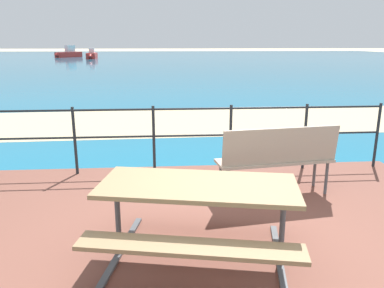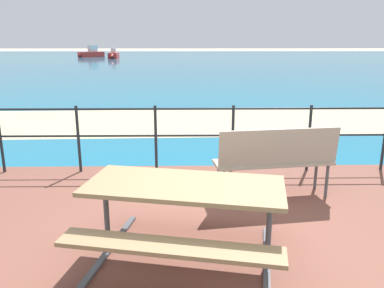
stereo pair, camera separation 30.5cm
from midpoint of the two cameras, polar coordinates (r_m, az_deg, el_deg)
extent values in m
plane|color=beige|center=(3.89, 3.56, -16.25)|extent=(240.00, 240.00, 0.00)
cube|color=brown|center=(3.87, 3.56, -15.87)|extent=(6.40, 5.20, 0.06)
cube|color=#196B8E|center=(43.36, -0.68, 12.35)|extent=(90.00, 90.00, 0.01)
cube|color=tan|center=(9.98, 0.65, 3.39)|extent=(54.08, 5.22, 0.01)
cube|color=#8C704C|center=(3.37, 1.48, -6.29)|extent=(1.85, 1.08, 0.04)
cube|color=#8C704C|center=(2.97, -0.39, -15.16)|extent=(1.75, 0.60, 0.04)
cube|color=#8C704C|center=(4.00, 2.77, -6.87)|extent=(1.75, 0.60, 0.04)
cylinder|color=#4C5156|center=(3.70, -10.28, -10.71)|extent=(0.06, 0.06, 0.73)
cube|color=#4C5156|center=(3.86, -10.03, -15.41)|extent=(0.34, 1.41, 0.03)
cylinder|color=#4C5156|center=(3.49, 13.91, -12.51)|extent=(0.06, 0.06, 0.73)
cube|color=#4C5156|center=(3.67, 13.55, -17.38)|extent=(0.34, 1.41, 0.03)
cube|color=tan|center=(5.04, 13.74, -2.66)|extent=(1.56, 0.61, 0.04)
cube|color=tan|center=(4.81, 14.74, -0.46)|extent=(1.52, 0.29, 0.46)
cylinder|color=#4C5156|center=(5.53, 19.54, -4.06)|extent=(0.04, 0.04, 0.46)
cylinder|color=#4C5156|center=(5.28, 21.06, -5.08)|extent=(0.04, 0.04, 0.46)
cylinder|color=#4C5156|center=(5.04, 5.73, -5.09)|extent=(0.04, 0.04, 0.46)
cylinder|color=#4C5156|center=(4.77, 6.64, -6.30)|extent=(0.04, 0.04, 0.46)
cylinder|color=#1E2328|center=(6.42, -25.48, 0.58)|extent=(0.04, 0.04, 1.03)
cylinder|color=#1E2328|center=(6.03, -15.22, 0.67)|extent=(0.04, 0.04, 1.03)
cylinder|color=#1E2328|center=(5.85, -3.94, 0.75)|extent=(0.04, 0.04, 1.03)
cylinder|color=#1E2328|center=(5.91, 7.57, 0.79)|extent=(0.04, 0.04, 1.03)
cylinder|color=#1E2328|center=(6.20, 18.42, 0.81)|extent=(0.04, 0.04, 1.03)
cylinder|color=#1E2328|center=(5.75, 1.88, 5.27)|extent=(5.90, 0.03, 0.03)
cylinder|color=#1E2328|center=(5.84, 1.85, 1.26)|extent=(5.90, 0.03, 0.03)
cube|color=red|center=(50.13, -11.45, 12.82)|extent=(1.24, 3.11, 0.69)
cube|color=silver|center=(50.34, -11.45, 13.54)|extent=(0.66, 0.96, 0.57)
cone|color=red|center=(48.36, -11.71, 12.73)|extent=(0.64, 0.53, 0.62)
cube|color=red|center=(55.77, -14.64, 12.82)|extent=(3.18, 3.68, 0.68)
cube|color=silver|center=(55.93, -14.47, 13.65)|extent=(1.29, 1.38, 0.89)
cone|color=red|center=(54.44, -16.40, 12.66)|extent=(0.79, 0.77, 0.61)
camera|label=1|loc=(0.15, -88.37, 0.44)|focal=35.72mm
camera|label=2|loc=(0.15, 91.63, -0.44)|focal=35.72mm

